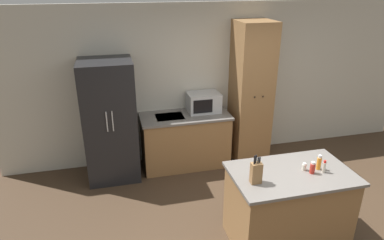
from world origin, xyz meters
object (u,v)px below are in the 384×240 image
(refrigerator, at_px, (110,121))
(spice_bottle_green_herb, at_px, (313,168))
(knife_block, at_px, (256,173))
(microwave, at_px, (204,102))
(spice_bottle_short_red, at_px, (304,167))
(pantry_cabinet, at_px, (251,93))
(spice_bottle_tall_dark, at_px, (319,163))
(spice_bottle_amber_oil, at_px, (324,167))

(refrigerator, relative_size, spice_bottle_green_herb, 13.14)
(refrigerator, distance_m, knife_block, 2.55)
(microwave, bearing_deg, spice_bottle_short_red, -74.82)
(microwave, distance_m, spice_bottle_short_red, 2.21)
(spice_bottle_short_red, height_order, spice_bottle_green_herb, spice_bottle_green_herb)
(pantry_cabinet, height_order, spice_bottle_tall_dark, pantry_cabinet)
(knife_block, bearing_deg, pantry_cabinet, 68.67)
(spice_bottle_green_herb, bearing_deg, knife_block, -177.80)
(refrigerator, xyz_separation_m, microwave, (1.51, 0.15, 0.12))
(knife_block, bearing_deg, spice_bottle_green_herb, 2.20)
(microwave, xyz_separation_m, knife_block, (-0.06, -2.24, 0.00))
(pantry_cabinet, bearing_deg, knife_block, -111.33)
(microwave, distance_m, spice_bottle_amber_oil, 2.36)
(pantry_cabinet, distance_m, microwave, 0.80)
(knife_block, bearing_deg, refrigerator, 124.84)
(spice_bottle_green_herb, bearing_deg, pantry_cabinet, 85.91)
(refrigerator, relative_size, microwave, 3.57)
(spice_bottle_tall_dark, bearing_deg, refrigerator, 138.43)
(refrigerator, distance_m, spice_bottle_short_red, 2.88)
(knife_block, height_order, spice_bottle_amber_oil, knife_block)
(refrigerator, height_order, spice_bottle_tall_dark, refrigerator)
(pantry_cabinet, bearing_deg, microwave, 173.21)
(refrigerator, height_order, spice_bottle_amber_oil, refrigerator)
(refrigerator, bearing_deg, knife_block, -55.16)
(refrigerator, bearing_deg, spice_bottle_short_red, -43.50)
(microwave, xyz_separation_m, spice_bottle_green_herb, (0.63, -2.22, -0.05))
(refrigerator, height_order, spice_bottle_short_red, refrigerator)
(microwave, relative_size, spice_bottle_short_red, 5.96)
(pantry_cabinet, bearing_deg, spice_bottle_green_herb, -94.09)
(pantry_cabinet, relative_size, spice_bottle_short_red, 26.72)
(microwave, xyz_separation_m, spice_bottle_amber_oil, (0.77, -2.23, -0.05))
(pantry_cabinet, relative_size, knife_block, 7.07)
(refrigerator, xyz_separation_m, spice_bottle_green_herb, (2.14, -2.06, 0.07))
(refrigerator, xyz_separation_m, spice_bottle_short_red, (2.09, -1.98, 0.04))
(pantry_cabinet, height_order, microwave, pantry_cabinet)
(spice_bottle_amber_oil, distance_m, spice_bottle_green_herb, 0.14)
(pantry_cabinet, relative_size, microwave, 4.48)
(spice_bottle_amber_oil, bearing_deg, pantry_cabinet, 89.54)
(refrigerator, bearing_deg, spice_bottle_green_herb, -43.93)
(spice_bottle_short_red, height_order, spice_bottle_amber_oil, spice_bottle_amber_oil)
(microwave, height_order, spice_bottle_short_red, microwave)
(knife_block, bearing_deg, microwave, 88.56)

